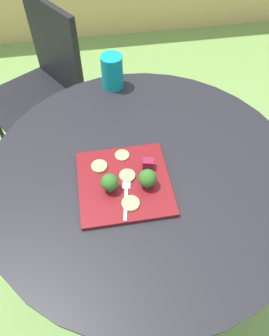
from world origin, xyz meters
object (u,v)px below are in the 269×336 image
at_px(patio_chair, 43,80).
at_px(drinking_glass, 112,73).
at_px(salad_plate, 124,183).
at_px(fork, 126,194).

height_order(patio_chair, drinking_glass, patio_chair).
xyz_separation_m(patio_chair, drinking_glass, (0.34, -0.41, 0.28)).
bearing_deg(drinking_glass, patio_chair, 129.54).
distance_m(patio_chair, drinking_glass, 0.60).
bearing_deg(salad_plate, fork, -90.81).
distance_m(salad_plate, drinking_glass, 0.50).
bearing_deg(patio_chair, drinking_glass, -50.46).
bearing_deg(patio_chair, salad_plate, -70.93).
relative_size(drinking_glass, fork, 0.87).
height_order(patio_chair, fork, patio_chair).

